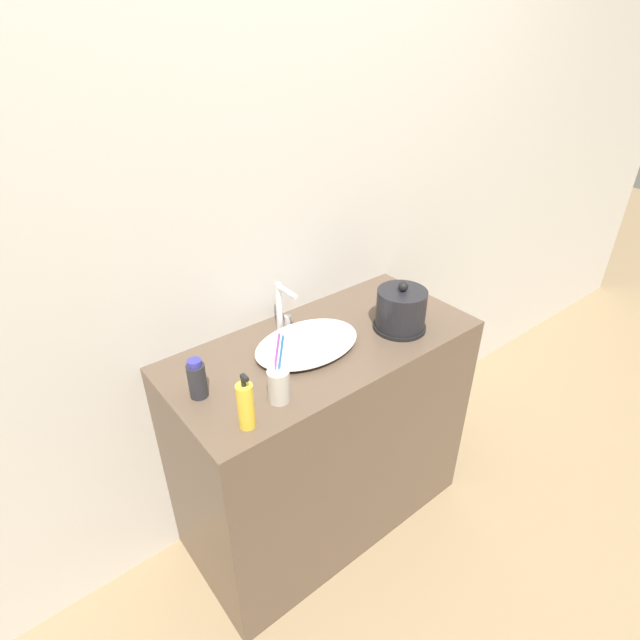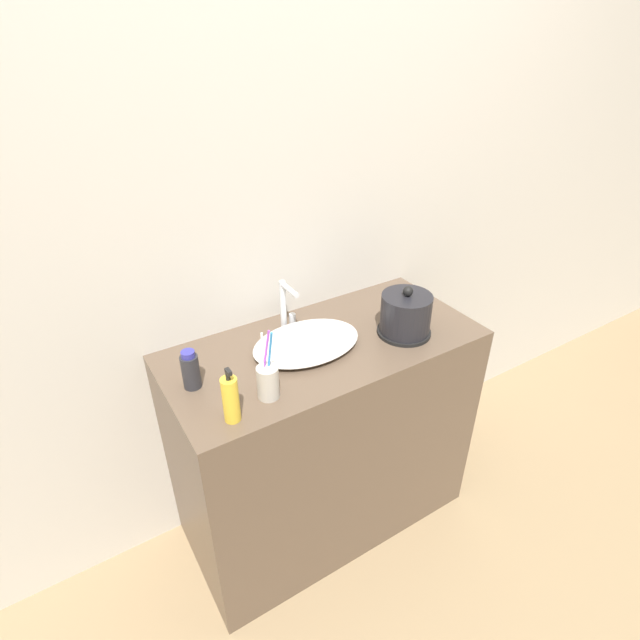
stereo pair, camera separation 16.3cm
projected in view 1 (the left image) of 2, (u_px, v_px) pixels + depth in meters
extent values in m
plane|color=#997F5B|center=(364.00, 553.00, 1.97)|extent=(12.00, 12.00, 0.00)
cube|color=beige|center=(273.00, 198.00, 1.65)|extent=(6.00, 0.04, 2.60)
cube|color=brown|center=(324.00, 436.00, 1.92)|extent=(1.09, 0.51, 0.87)
ellipsoid|color=white|center=(307.00, 343.00, 1.66)|extent=(0.38, 0.26, 0.04)
cylinder|color=silver|center=(279.00, 307.00, 1.73)|extent=(0.02, 0.02, 0.18)
cylinder|color=silver|center=(287.00, 291.00, 1.65)|extent=(0.02, 0.10, 0.02)
cylinder|color=silver|center=(288.00, 321.00, 1.78)|extent=(0.02, 0.02, 0.04)
cylinder|color=black|center=(399.00, 326.00, 1.77)|extent=(0.19, 0.19, 0.01)
cylinder|color=black|center=(401.00, 310.00, 1.74)|extent=(0.17, 0.17, 0.15)
sphere|color=black|center=(403.00, 287.00, 1.69)|extent=(0.03, 0.03, 0.03)
cylinder|color=#B7B2A8|center=(279.00, 386.00, 1.42)|extent=(0.06, 0.06, 0.10)
cylinder|color=white|center=(273.00, 364.00, 1.38)|extent=(0.02, 0.02, 0.17)
cylinder|color=#338CE0|center=(280.00, 361.00, 1.38)|extent=(0.02, 0.04, 0.18)
cylinder|color=#B24CCC|center=(276.00, 361.00, 1.39)|extent=(0.04, 0.01, 0.18)
cylinder|color=gold|center=(246.00, 406.00, 1.32)|extent=(0.05, 0.05, 0.14)
cylinder|color=black|center=(243.00, 382.00, 1.27)|extent=(0.01, 0.01, 0.02)
cube|color=black|center=(244.00, 378.00, 1.26)|extent=(0.01, 0.03, 0.01)
cylinder|color=#28282D|center=(197.00, 381.00, 1.43)|extent=(0.05, 0.05, 0.11)
cylinder|color=#333399|center=(194.00, 363.00, 1.40)|extent=(0.04, 0.04, 0.02)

